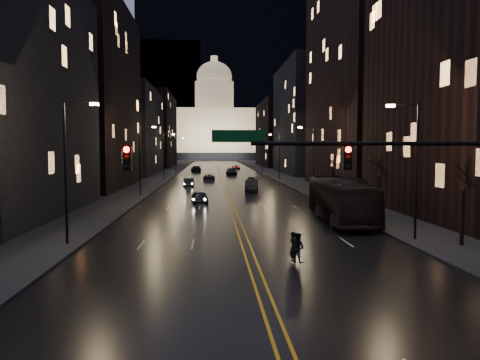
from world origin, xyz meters
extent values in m
plane|color=black|center=(0.00, 0.00, 0.00)|extent=(900.00, 900.00, 0.00)
cube|color=black|center=(0.00, 130.00, 0.01)|extent=(20.00, 320.00, 0.02)
cube|color=black|center=(-14.00, 130.00, 0.08)|extent=(8.00, 320.00, 0.16)
cube|color=black|center=(14.00, 130.00, 0.08)|extent=(8.00, 320.00, 0.16)
cube|color=orange|center=(0.00, 130.00, 0.03)|extent=(0.62, 320.00, 0.01)
cube|color=black|center=(-21.00, 54.00, 14.00)|extent=(12.00, 30.00, 28.00)
cube|color=black|center=(-21.00, 92.00, 10.00)|extent=(12.00, 34.00, 20.00)
cube|color=black|center=(-21.00, 140.00, 12.00)|extent=(12.00, 40.00, 24.00)
cube|color=black|center=(21.00, 50.00, 19.00)|extent=(12.00, 30.00, 38.00)
cube|color=black|center=(21.00, 92.00, 13.00)|extent=(12.00, 34.00, 26.00)
cube|color=black|center=(21.00, 140.00, 11.00)|extent=(12.00, 40.00, 22.00)
cube|color=black|center=(40.00, 380.00, 65.00)|extent=(520.00, 60.00, 130.00)
cube|color=black|center=(0.00, 250.00, 2.00)|extent=(90.00, 50.00, 4.00)
cube|color=#FFD993|center=(0.00, 250.00, 16.00)|extent=(80.00, 36.00, 24.00)
cylinder|color=#D9BC8C|center=(0.00, 250.00, 36.00)|extent=(22.00, 22.00, 16.00)
ellipsoid|color=#D9BC8C|center=(0.00, 250.00, 47.00)|extent=(20.00, 20.00, 17.00)
cylinder|color=#FFD993|center=(0.00, 250.00, 55.50)|extent=(4.00, 4.00, 6.00)
cylinder|color=black|center=(5.50, 0.00, 6.20)|extent=(12.00, 0.18, 0.18)
cube|color=black|center=(-5.50, 0.00, 5.60)|extent=(0.35, 0.30, 1.00)
cube|color=black|center=(3.50, 0.00, 5.60)|extent=(0.35, 0.30, 1.00)
sphere|color=#FF0705|center=(-5.50, -0.18, 5.95)|extent=(0.24, 0.24, 0.24)
sphere|color=#FF0705|center=(3.50, -0.18, 5.95)|extent=(0.24, 0.24, 0.24)
cube|color=#053F14|center=(-1.00, 0.00, 6.50)|extent=(2.20, 0.06, 0.50)
cylinder|color=black|center=(11.00, 10.00, 4.50)|extent=(0.16, 0.16, 9.00)
cylinder|color=black|center=(10.10, 10.00, 8.80)|extent=(1.80, 0.10, 0.10)
cube|color=#FFD299|center=(9.20, 10.00, 8.70)|extent=(0.50, 0.25, 0.15)
cylinder|color=black|center=(-11.00, 10.00, 4.50)|extent=(0.16, 0.16, 9.00)
cylinder|color=black|center=(-10.10, 10.00, 8.80)|extent=(1.80, 0.10, 0.10)
cube|color=#FFD299|center=(-9.20, 10.00, 8.70)|extent=(0.50, 0.25, 0.15)
cylinder|color=black|center=(11.00, 40.00, 4.50)|extent=(0.16, 0.16, 9.00)
cylinder|color=black|center=(10.10, 40.00, 8.80)|extent=(1.80, 0.10, 0.10)
cube|color=#FFD299|center=(9.20, 40.00, 8.70)|extent=(0.50, 0.25, 0.15)
cylinder|color=black|center=(-11.00, 40.00, 4.50)|extent=(0.16, 0.16, 9.00)
cylinder|color=black|center=(-10.10, 40.00, 8.80)|extent=(1.80, 0.10, 0.10)
cube|color=#FFD299|center=(-9.20, 40.00, 8.70)|extent=(0.50, 0.25, 0.15)
cylinder|color=black|center=(11.00, 70.00, 4.50)|extent=(0.16, 0.16, 9.00)
cylinder|color=black|center=(10.10, 70.00, 8.80)|extent=(1.80, 0.10, 0.10)
cube|color=#FFD299|center=(9.20, 70.00, 8.70)|extent=(0.50, 0.25, 0.15)
cylinder|color=black|center=(-11.00, 70.00, 4.50)|extent=(0.16, 0.16, 9.00)
cylinder|color=black|center=(-10.10, 70.00, 8.80)|extent=(1.80, 0.10, 0.10)
cube|color=#FFD299|center=(-9.20, 70.00, 8.70)|extent=(0.50, 0.25, 0.15)
cylinder|color=black|center=(11.00, 100.00, 4.50)|extent=(0.16, 0.16, 9.00)
cylinder|color=black|center=(10.10, 100.00, 8.80)|extent=(1.80, 0.10, 0.10)
cube|color=#FFD299|center=(9.20, 100.00, 8.70)|extent=(0.50, 0.25, 0.15)
cylinder|color=black|center=(-11.00, 100.00, 4.50)|extent=(0.16, 0.16, 9.00)
cylinder|color=black|center=(-10.10, 100.00, 8.80)|extent=(1.80, 0.10, 0.10)
cube|color=#FFD299|center=(-9.20, 100.00, 8.70)|extent=(0.50, 0.25, 0.15)
cylinder|color=black|center=(13.00, 8.00, 1.75)|extent=(0.24, 0.24, 3.50)
cylinder|color=black|center=(13.00, 22.00, 1.75)|extent=(0.24, 0.24, 3.50)
cylinder|color=black|center=(13.00, 38.00, 1.75)|extent=(0.24, 0.24, 3.50)
imported|color=black|center=(8.50, 18.51, 1.81)|extent=(3.54, 13.12, 3.62)
imported|color=black|center=(-3.38, 31.91, 0.71)|extent=(2.14, 4.32, 1.42)
imported|color=black|center=(-5.59, 53.88, 0.72)|extent=(1.54, 4.37, 1.44)
imported|color=black|center=(-2.50, 69.41, 0.65)|extent=(2.15, 4.66, 1.29)
imported|color=black|center=(-5.97, 102.25, 0.82)|extent=(3.03, 5.90, 1.64)
imported|color=black|center=(3.45, 44.89, 0.84)|extent=(2.22, 5.25, 1.69)
imported|color=black|center=(4.60, 58.11, 0.71)|extent=(1.85, 4.25, 1.43)
imported|color=black|center=(2.50, 86.79, 0.80)|extent=(2.55, 5.65, 1.61)
imported|color=black|center=(5.07, 115.44, 0.62)|extent=(2.33, 4.59, 1.24)
imported|color=black|center=(2.20, 5.00, 0.82)|extent=(0.56, 0.69, 1.63)
imported|color=black|center=(2.41, 5.00, 0.79)|extent=(0.82, 0.86, 1.58)
camera|label=1|loc=(-2.14, -19.07, 5.98)|focal=35.00mm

